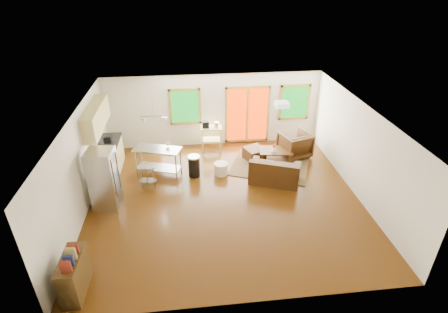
{
  "coord_description": "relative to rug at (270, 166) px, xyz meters",
  "views": [
    {
      "loc": [
        -0.95,
        -8.03,
        5.84
      ],
      "look_at": [
        0.0,
        0.3,
        1.2
      ],
      "focal_mm": 28.0,
      "sensor_mm": 36.0,
      "label": 1
    }
  ],
  "objects": [
    {
      "name": "left_wall",
      "position": [
        -5.43,
        -1.63,
        1.29
      ],
      "size": [
        0.02,
        7.0,
        2.6
      ],
      "primitive_type": "cube",
      "color": "silver",
      "rests_on": "ground"
    },
    {
      "name": "rug",
      "position": [
        0.0,
        0.0,
        0.0
      ],
      "size": [
        2.93,
        2.62,
        0.02
      ],
      "primitive_type": "cube",
      "rotation": [
        0.0,
        0.0,
        -0.38
      ],
      "color": "#3A5130",
      "rests_on": "floor"
    },
    {
      "name": "floor",
      "position": [
        -1.67,
        -1.63,
        -0.02
      ],
      "size": [
        7.5,
        7.0,
        0.02
      ],
      "primitive_type": "cube",
      "color": "#351B06",
      "rests_on": "ground"
    },
    {
      "name": "book",
      "position": [
        0.5,
        0.23,
        0.54
      ],
      "size": [
        0.23,
        0.05,
        0.31
      ],
      "primitive_type": "imported",
      "rotation": [
        0.0,
        0.0,
        0.1
      ],
      "color": "maroon",
      "rests_on": "coffee_table"
    },
    {
      "name": "ceiling_flush",
      "position": [
        -0.07,
        -1.03,
        2.52
      ],
      "size": [
        0.35,
        0.35,
        0.12
      ],
      "primitive_type": "cube",
      "color": "white",
      "rests_on": "ceiling"
    },
    {
      "name": "right_wall",
      "position": [
        2.09,
        -1.63,
        1.29
      ],
      "size": [
        0.02,
        7.0,
        2.6
      ],
      "primitive_type": "cube",
      "color": "silver",
      "rests_on": "ground"
    },
    {
      "name": "ottoman",
      "position": [
        -0.42,
        0.55,
        0.19
      ],
      "size": [
        0.8,
        0.8,
        0.41
      ],
      "primitive_type": "cube",
      "rotation": [
        0.0,
        0.0,
        0.39
      ],
      "color": "black",
      "rests_on": "floor"
    },
    {
      "name": "kitchen_cart",
      "position": [
        -1.83,
        1.36,
        0.75
      ],
      "size": [
        0.75,
        0.5,
        1.12
      ],
      "rotation": [
        0.0,
        0.0,
        -0.04
      ],
      "color": "tan",
      "rests_on": "floor"
    },
    {
      "name": "armchair",
      "position": [
        0.97,
        0.61,
        0.47
      ],
      "size": [
        1.15,
        1.11,
        0.96
      ],
      "primitive_type": "imported",
      "rotation": [
        0.0,
        0.0,
        3.45
      ],
      "color": "black",
      "rests_on": "floor"
    },
    {
      "name": "back_wall",
      "position": [
        -1.67,
        1.88,
        1.29
      ],
      "size": [
        7.5,
        0.02,
        2.6
      ],
      "primitive_type": "cube",
      "color": "silver",
      "rests_on": "ground"
    },
    {
      "name": "ceiling",
      "position": [
        -1.67,
        -1.63,
        2.6
      ],
      "size": [
        7.5,
        7.0,
        0.02
      ],
      "primitive_type": "cube",
      "color": "white",
      "rests_on": "ground"
    },
    {
      "name": "island",
      "position": [
        -3.58,
        -0.07,
        0.61
      ],
      "size": [
        1.54,
        0.99,
        0.91
      ],
      "rotation": [
        0.0,
        0.0,
        -0.32
      ],
      "color": "#B7BABC",
      "rests_on": "floor"
    },
    {
      "name": "pouf",
      "position": [
        -1.65,
        -0.3,
        0.18
      ],
      "size": [
        0.57,
        0.57,
        0.39
      ],
      "primitive_type": "cylinder",
      "rotation": [
        0.0,
        0.0,
        0.35
      ],
      "color": "silver",
      "rests_on": "floor"
    },
    {
      "name": "vase",
      "position": [
        0.14,
        0.18,
        0.49
      ],
      "size": [
        0.18,
        0.19,
        0.28
      ],
      "rotation": [
        0.0,
        0.0,
        0.11
      ],
      "color": "silver",
      "rests_on": "coffee_table"
    },
    {
      "name": "bookshelf",
      "position": [
        -5.02,
        -4.44,
        0.44
      ],
      "size": [
        0.4,
        0.98,
        1.14
      ],
      "rotation": [
        0.0,
        0.0,
        -0.02
      ],
      "color": "#35240D",
      "rests_on": "floor"
    },
    {
      "name": "cabinets",
      "position": [
        -5.16,
        0.08,
        0.92
      ],
      "size": [
        0.64,
        2.24,
        2.3
      ],
      "color": "tan",
      "rests_on": "floor"
    },
    {
      "name": "trash_can",
      "position": [
        -2.49,
        -0.29,
        0.34
      ],
      "size": [
        0.48,
        0.48,
        0.69
      ],
      "rotation": [
        0.0,
        0.0,
        0.33
      ],
      "color": "black",
      "rests_on": "floor"
    },
    {
      "name": "window_right",
      "position": [
        1.23,
        1.83,
        1.49
      ],
      "size": [
        1.1,
        0.05,
        1.3
      ],
      "color": "#0C5313",
      "rests_on": "back_wall"
    },
    {
      "name": "coffee_table",
      "position": [
        0.24,
        0.31,
        0.36
      ],
      "size": [
        1.14,
        0.76,
        0.43
      ],
      "rotation": [
        0.0,
        0.0,
        -0.11
      ],
      "color": "#35240D",
      "rests_on": "floor"
    },
    {
      "name": "pendant_light",
      "position": [
        -3.57,
        -0.13,
        1.89
      ],
      "size": [
        0.8,
        0.18,
        0.79
      ],
      "color": "gray",
      "rests_on": "ceiling"
    },
    {
      "name": "bar_stool_a",
      "position": [
        -3.98,
        -0.73,
        0.5
      ],
      "size": [
        0.37,
        0.37,
        0.69
      ],
      "rotation": [
        0.0,
        0.0,
        0.14
      ],
      "color": "#B7BABC",
      "rests_on": "floor"
    },
    {
      "name": "window_left",
      "position": [
        -2.67,
        1.83,
        1.49
      ],
      "size": [
        1.1,
        0.05,
        1.3
      ],
      "color": "#0C5313",
      "rests_on": "back_wall"
    },
    {
      "name": "loveseat",
      "position": [
        -0.09,
        -0.92,
        0.3
      ],
      "size": [
        1.68,
        1.32,
        0.79
      ],
      "rotation": [
        0.0,
        0.0,
        -0.38
      ],
      "color": "black",
      "rests_on": "floor"
    },
    {
      "name": "refrigerator",
      "position": [
        -4.89,
        -1.56,
        0.83
      ],
      "size": [
        0.75,
        0.73,
        1.69
      ],
      "rotation": [
        0.0,
        0.0,
        -0.11
      ],
      "color": "#B7BABC",
      "rests_on": "floor"
    },
    {
      "name": "bar_stool_b",
      "position": [
        -3.78,
        -0.77,
        0.51
      ],
      "size": [
        0.39,
        0.39,
        0.71
      ],
      "rotation": [
        0.0,
        0.0,
        0.2
      ],
      "color": "#B7BABC",
      "rests_on": "floor"
    },
    {
      "name": "cup",
      "position": [
        -3.26,
        0.04,
        1.01
      ],
      "size": [
        0.16,
        0.14,
        0.14
      ],
      "primitive_type": "imported",
      "rotation": [
        0.0,
        0.0,
        -0.24
      ],
      "color": "white",
      "rests_on": "island"
    },
    {
      "name": "french_doors",
      "position": [
        -0.47,
        1.83,
        1.09
      ],
      "size": [
        1.6,
        0.05,
        2.1
      ],
      "color": "#AC2100",
      "rests_on": "back_wall"
    },
    {
      "name": "front_wall",
      "position": [
        -1.67,
        -5.14,
        1.29
      ],
      "size": [
        7.5,
        0.02,
        2.6
      ],
      "primitive_type": "cube",
      "color": "silver",
      "rests_on": "ground"
    }
  ]
}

